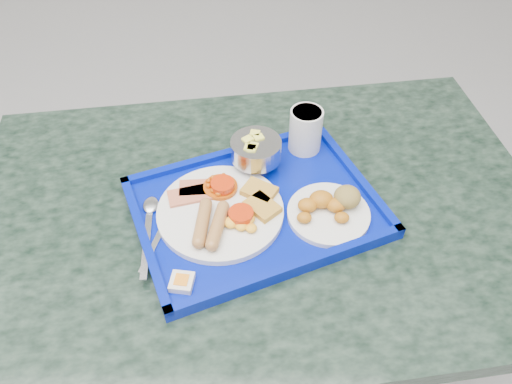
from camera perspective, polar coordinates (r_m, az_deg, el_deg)
table at (r=1.11m, az=0.45°, el=-7.81°), size 1.21×0.89×0.70m
tray at (r=0.96m, az=0.00°, el=-1.90°), size 0.54×0.48×0.03m
main_plate at (r=0.93m, az=-3.80°, el=-2.06°), size 0.24×0.24×0.04m
bread_plate at (r=0.94m, az=8.52°, el=-1.82°), size 0.15×0.15×0.05m
fruit_bowl at (r=1.00m, az=-0.02°, el=4.80°), size 0.10×0.10×0.07m
juice_cup at (r=1.05m, az=5.69°, el=7.19°), size 0.07×0.07×0.10m
spoon at (r=0.95m, az=-11.80°, el=-2.56°), size 0.06×0.18×0.01m
knife at (r=0.92m, az=-12.34°, el=-5.25°), size 0.02×0.18×0.00m
jam_packet at (r=0.85m, az=-8.47°, el=-10.14°), size 0.04×0.04×0.02m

